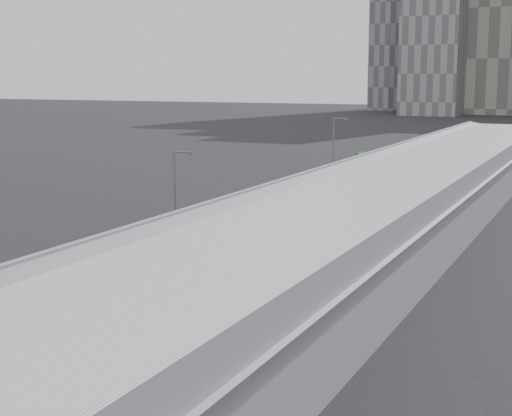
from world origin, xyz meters
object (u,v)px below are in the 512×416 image
Objects in this scene: bus_3 at (219,245)px; street_lamp_far at (335,148)px; bus_2 at (131,287)px; suv at (404,156)px; bus_7 at (394,172)px; bus_8 at (418,162)px; street_lamp_near at (177,193)px; shipping_container at (364,162)px; bus_4 at (295,215)px; bus_5 at (337,197)px; bus_6 at (363,184)px.

bus_3 is 1.36× the size of street_lamp_far.
bus_2 is 98.03m from suv.
bus_8 reaches higher than bus_7.
bus_8 is 65.13m from street_lamp_near.
suv is (0.14, 80.32, -4.28)m from street_lamp_near.
bus_2 is 81.88m from shipping_container.
street_lamp_near reaches higher than bus_4.
street_lamp_near is 1.60× the size of suv.
bus_4 is 13.62m from street_lamp_near.
bus_4 reaches higher than bus_3.
bus_5 is at bearing -91.72° from bus_8.
bus_7 is at bearing 87.28° from bus_6.
street_lamp_near reaches higher than bus_2.
street_lamp_far is (-6.87, 59.97, 3.76)m from bus_2.
bus_6 is at bearing -93.84° from bus_7.
bus_2 reaches higher than bus_7.
bus_8 reaches higher than suv.
bus_8 is at bearing 96.17° from bus_4.
bus_4 is (-0.17, 28.93, -0.02)m from bus_2.
street_lamp_near reaches higher than bus_5.
bus_6 is at bearing 91.08° from bus_3.
bus_6 is (-0.64, 24.75, -0.05)m from bus_4.
shipping_container is (-8.98, 40.10, -0.41)m from bus_5.
bus_2 is at bearing -68.91° from street_lamp_near.
bus_6 is (-0.81, 53.68, -0.07)m from bus_2.
bus_3 is 15.07m from bus_4.
bus_4 is at bearing -92.61° from bus_7.
suv is (-6.03, 15.57, -0.77)m from bus_8.
bus_6 is 1.39× the size of street_lamp_far.
shipping_container is 1.14× the size of suv.
suv is at bearing 98.71° from bus_5.
bus_2 is 13.89m from bus_3.
bus_3 reaches higher than bus_8.
bus_7 is 0.97× the size of bus_8.
bus_8 is at bearing 90.86° from bus_3.
street_lamp_far is 1.75× the size of suv.
street_lamp_near reaches higher than shipping_container.
bus_6 reaches higher than bus_7.
bus_2 is at bearing -106.13° from shipping_container.
street_lamp_near is (-6.69, -23.79, 3.31)m from bus_5.
bus_4 is 0.98× the size of bus_5.
bus_4 is at bearing 60.11° from street_lamp_near.
bus_6 is 2.13× the size of shipping_container.
bus_8 is (0.12, 13.87, 0.05)m from bus_7.
suv is at bearing 101.08° from bus_4.
bus_7 is 1.39× the size of street_lamp_near.
bus_6 reaches higher than bus_8.
bus_8 is at bearing -79.45° from suv.
bus_3 is at bearing 91.14° from bus_2.
street_lamp_far is at bearing 98.55° from bus_3.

